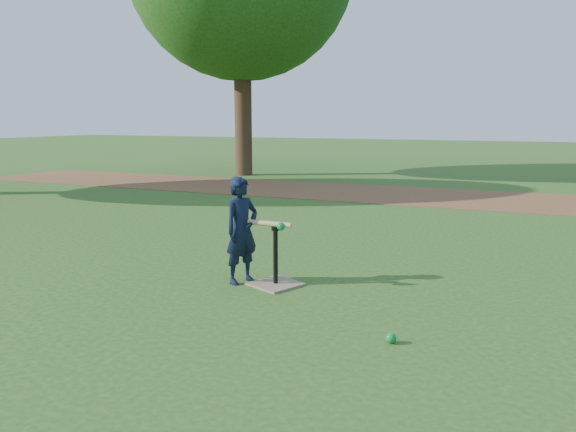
% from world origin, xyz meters
% --- Properties ---
extents(ground, '(80.00, 80.00, 0.00)m').
position_xyz_m(ground, '(0.00, 0.00, 0.00)').
color(ground, '#285116').
rests_on(ground, ground).
extents(dirt_strip, '(24.00, 3.00, 0.01)m').
position_xyz_m(dirt_strip, '(0.00, 7.50, 0.01)').
color(dirt_strip, brown).
rests_on(dirt_strip, ground).
extents(child, '(0.38, 0.46, 1.07)m').
position_xyz_m(child, '(-0.74, 0.32, 0.54)').
color(child, black).
rests_on(child, ground).
extents(wiffle_ball_ground, '(0.08, 0.08, 0.08)m').
position_xyz_m(wiffle_ball_ground, '(1.01, -0.61, 0.04)').
color(wiffle_ball_ground, '#0C8631').
rests_on(wiffle_ball_ground, ground).
extents(batting_tee, '(0.56, 0.56, 0.61)m').
position_xyz_m(batting_tee, '(-0.39, 0.37, 0.11)').
color(batting_tee, '#8E785A').
rests_on(batting_tee, ground).
extents(swing_action, '(0.63, 0.11, 0.08)m').
position_xyz_m(swing_action, '(-0.50, 0.34, 0.62)').
color(swing_action, tan).
rests_on(swing_action, ground).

